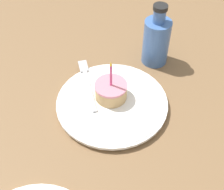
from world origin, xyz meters
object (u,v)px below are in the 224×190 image
Objects in this scene: bottle at (156,40)px; fork at (87,81)px; plate at (112,103)px; cake_slice at (111,91)px.

fork is at bearing 108.64° from bottle.
bottle reaches higher than fork.
bottle is (0.15, -0.16, 0.06)m from plate.
cake_slice is 0.62× the size of fork.
fork reaches higher than plate.
plate is at bearing 179.01° from cake_slice.
cake_slice reaches higher than plate.
plate is 1.55× the size of bottle.
cake_slice is at bearing -141.84° from fork.
fork is (0.08, 0.05, 0.01)m from plate.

